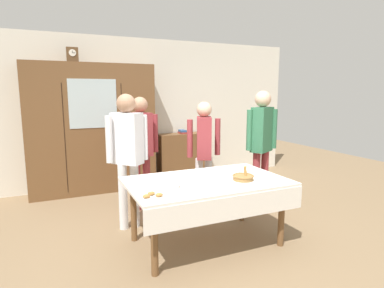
{
  "coord_description": "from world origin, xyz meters",
  "views": [
    {
      "loc": [
        -1.57,
        -3.32,
        1.73
      ],
      "look_at": [
        0.0,
        0.2,
        1.1
      ],
      "focal_mm": 30.04,
      "sensor_mm": 36.0,
      "label": 1
    }
  ],
  "objects": [
    {
      "name": "bread_basket",
      "position": [
        0.37,
        -0.37,
        0.78
      ],
      "size": [
        0.24,
        0.24,
        0.16
      ],
      "color": "#9E7542",
      "rests_on": "dining_table"
    },
    {
      "name": "back_wall",
      "position": [
        0.0,
        2.65,
        1.35
      ],
      "size": [
        6.4,
        0.1,
        2.7
      ],
      "primitive_type": "cube",
      "color": "silver",
      "rests_on": "ground"
    },
    {
      "name": "tea_cup_center",
      "position": [
        -0.43,
        -0.37,
        0.78
      ],
      "size": [
        0.13,
        0.13,
        0.06
      ],
      "color": "white",
      "rests_on": "dining_table"
    },
    {
      "name": "person_behind_table_right",
      "position": [
        -0.71,
        0.58,
        1.04
      ],
      "size": [
        0.52,
        0.4,
        1.7
      ],
      "color": "silver",
      "rests_on": "ground"
    },
    {
      "name": "tea_cup_mid_right",
      "position": [
        -0.67,
        -0.07,
        0.78
      ],
      "size": [
        0.13,
        0.13,
        0.06
      ],
      "color": "white",
      "rests_on": "dining_table"
    },
    {
      "name": "book_stack",
      "position": [
        0.78,
        2.41,
        0.96
      ],
      "size": [
        0.12,
        0.21,
        0.07
      ],
      "color": "#99332D",
      "rests_on": "bookshelf_low"
    },
    {
      "name": "person_near_right_end",
      "position": [
        0.43,
        0.75,
        0.96
      ],
      "size": [
        0.52,
        0.41,
        1.59
      ],
      "color": "silver",
      "rests_on": "ground"
    },
    {
      "name": "spoon_front_edge",
      "position": [
        -0.58,
        0.11,
        0.75
      ],
      "size": [
        0.12,
        0.02,
        0.01
      ],
      "color": "silver",
      "rests_on": "dining_table"
    },
    {
      "name": "tea_cup_mid_left",
      "position": [
        0.53,
        -0.23,
        0.78
      ],
      "size": [
        0.13,
        0.13,
        0.06
      ],
      "color": "white",
      "rests_on": "dining_table"
    },
    {
      "name": "person_by_cabinet",
      "position": [
        1.25,
        0.5,
        1.07
      ],
      "size": [
        0.52,
        0.35,
        1.74
      ],
      "color": "#933338",
      "rests_on": "ground"
    },
    {
      "name": "tea_cup_near_left",
      "position": [
        0.49,
        -0.06,
        0.78
      ],
      "size": [
        0.13,
        0.13,
        0.06
      ],
      "color": "white",
      "rests_on": "dining_table"
    },
    {
      "name": "tea_cup_back_edge",
      "position": [
        -0.34,
        0.04,
        0.78
      ],
      "size": [
        0.13,
        0.13,
        0.06
      ],
      "color": "white",
      "rests_on": "dining_table"
    },
    {
      "name": "mantel_clock",
      "position": [
        -1.16,
        2.35,
        2.32
      ],
      "size": [
        0.18,
        0.11,
        0.24
      ],
      "color": "brown",
      "rests_on": "wall_cabinet"
    },
    {
      "name": "wall_cabinet",
      "position": [
        -0.9,
        2.35,
        1.1
      ],
      "size": [
        2.1,
        0.46,
        2.2
      ],
      "color": "brown",
      "rests_on": "ground"
    },
    {
      "name": "person_behind_table_left",
      "position": [
        -0.38,
        1.16,
        1.01
      ],
      "size": [
        0.52,
        0.4,
        1.66
      ],
      "color": "#933338",
      "rests_on": "ground"
    },
    {
      "name": "spoon_back_edge",
      "position": [
        -0.1,
        -0.39,
        0.75
      ],
      "size": [
        0.12,
        0.02,
        0.01
      ],
      "color": "silver",
      "rests_on": "dining_table"
    },
    {
      "name": "ground_plane",
      "position": [
        0.0,
        0.0,
        0.0
      ],
      "size": [
        12.0,
        12.0,
        0.0
      ],
      "primitive_type": "plane",
      "color": "#846B4C",
      "rests_on": "ground"
    },
    {
      "name": "dining_table",
      "position": [
        0.0,
        -0.24,
        0.66
      ],
      "size": [
        1.77,
        1.09,
        0.75
      ],
      "color": "brown",
      "rests_on": "ground"
    },
    {
      "name": "pastry_plate",
      "position": [
        -0.74,
        -0.56,
        0.76
      ],
      "size": [
        0.28,
        0.28,
        0.05
      ],
      "color": "white",
      "rests_on": "dining_table"
    },
    {
      "name": "bookshelf_low",
      "position": [
        0.78,
        2.41,
        0.46
      ],
      "size": [
        0.96,
        0.35,
        0.93
      ],
      "color": "brown",
      "rests_on": "ground"
    },
    {
      "name": "tea_cup_far_right",
      "position": [
        0.01,
        0.02,
        0.78
      ],
      "size": [
        0.13,
        0.13,
        0.06
      ],
      "color": "white",
      "rests_on": "dining_table"
    }
  ]
}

